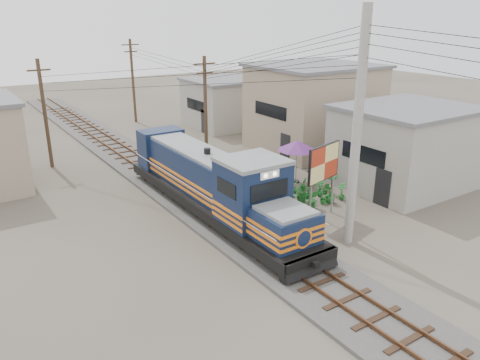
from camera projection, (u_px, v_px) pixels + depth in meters
ground at (279, 258)px, 19.46m from camera, size 120.00×120.00×0.00m
ballast at (173, 186)px, 27.30m from camera, size 3.60×70.00×0.16m
track at (173, 183)px, 27.24m from camera, size 1.15×70.00×0.12m
locomotive at (213, 185)px, 23.10m from camera, size 2.71×14.74×3.65m
utility_pole_main at (357, 132)px, 19.21m from camera, size 0.40×0.40×10.00m
wooden_pole_mid at (205, 107)px, 31.57m from camera, size 1.60×0.24×7.00m
wooden_pole_far at (133, 80)px, 42.65m from camera, size 1.60×0.24×7.50m
wooden_pole_left at (45, 112)px, 29.79m from camera, size 1.60×0.24×7.00m
power_lines at (177, 56)px, 23.53m from camera, size 9.65×19.00×3.30m
shophouse_front at (405, 146)px, 26.99m from camera, size 7.35×6.30×4.70m
shophouse_mid at (314, 107)px, 34.34m from camera, size 8.40×7.35×6.20m
shophouse_back at (225, 103)px, 41.76m from camera, size 6.30×6.30×4.20m
billboard at (324, 165)px, 22.27m from camera, size 2.40×0.74×3.79m
market_umbrella at (297, 146)px, 27.45m from camera, size 3.09×3.09×2.59m
vendor at (311, 174)px, 26.90m from camera, size 0.78×0.71×1.79m
plant_nursery at (307, 193)px, 25.25m from camera, size 3.21×2.96×1.09m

